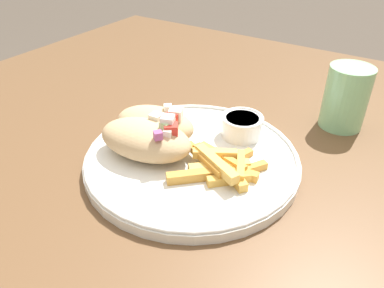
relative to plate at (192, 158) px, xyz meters
name	(u,v)px	position (x,y,z in m)	size (l,w,h in m)	color
table	(181,189)	(-0.04, 0.02, -0.09)	(1.11, 1.11, 0.70)	brown
plate	(192,158)	(0.00, 0.00, 0.00)	(0.30, 0.30, 0.02)	white
pita_sandwich_near	(146,139)	(-0.05, -0.03, 0.03)	(0.15, 0.10, 0.06)	tan
pita_sandwich_far	(156,124)	(-0.07, 0.01, 0.03)	(0.13, 0.09, 0.06)	tan
fries_pile	(221,166)	(0.05, -0.01, 0.01)	(0.11, 0.12, 0.03)	gold
sauce_ramekin	(242,125)	(0.03, 0.09, 0.02)	(0.06, 0.06, 0.03)	white
water_glass	(345,100)	(0.15, 0.23, 0.04)	(0.07, 0.07, 0.10)	#8CCC93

